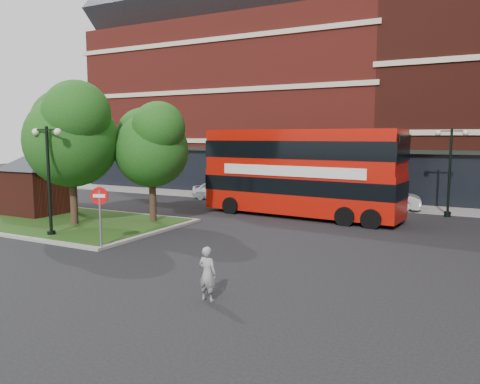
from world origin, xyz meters
The scene contains 15 objects.
ground centered at (0.00, 0.00, 0.00)m, with size 120.00×120.00×0.00m, color black.
pavement_far centered at (0.00, 16.50, 0.06)m, with size 44.00×3.00×0.12m, color slate.
terrace_far_left centered at (-8.00, 24.00, 7.00)m, with size 26.00×12.00×14.00m, color maroon.
traffic_island centered at (-8.00, 3.00, 0.07)m, with size 12.60×7.60×0.15m.
kiosk centered at (-11.00, 4.00, 2.32)m, with size 6.51×6.51×3.60m.
tree_island_west centered at (-6.60, 2.58, 4.79)m, with size 5.40×4.71×7.21m.
tree_island_east centered at (-3.58, 5.06, 4.24)m, with size 4.46×3.90×6.29m.
lamp_island centered at (-5.50, 0.20, 2.83)m, with size 1.72×0.36×5.00m.
lamp_far_left centered at (2.00, 14.50, 2.83)m, with size 1.72×0.36×5.00m.
lamp_far_right centered at (10.00, 14.50, 2.83)m, with size 1.72×0.36×5.00m.
bus centered at (2.48, 10.68, 2.84)m, with size 11.53×3.58×4.33m.
woman centered at (5.07, -3.50, 0.77)m, with size 0.56×0.37×1.54m, color gray.
car_silver centered at (-5.11, 14.50, 0.67)m, with size 1.58×3.92×1.34m, color silver.
car_white centered at (6.17, 15.37, 0.76)m, with size 1.62×4.63×1.53m, color silver.
no_entry_sign centered at (-1.80, -0.50, 1.82)m, with size 0.67×0.31×2.56m.
Camera 1 is at (11.73, -14.24, 4.56)m, focal length 35.00 mm.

